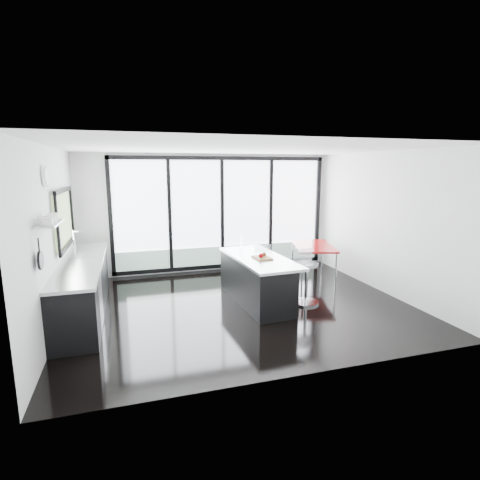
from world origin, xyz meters
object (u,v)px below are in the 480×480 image
object	(u,v)px
island	(256,279)
bar_stool_far	(265,275)
red_table	(313,262)
bar_stool_near	(306,283)

from	to	relation	value
island	bar_stool_far	xyz separation A→B (m)	(0.35, 0.45, -0.07)
island	bar_stool_far	distance (m)	0.58
red_table	island	bearing A→B (deg)	-148.37
bar_stool_far	bar_stool_near	bearing A→B (deg)	-52.99
island	red_table	size ratio (longest dim) A/B	1.51
bar_stool_near	island	bearing A→B (deg)	155.18
island	bar_stool_near	bearing A→B (deg)	-22.62
island	red_table	world-z (taller)	island
bar_stool_near	bar_stool_far	xyz separation A→B (m)	(-0.51, 0.81, -0.03)
island	bar_stool_near	distance (m)	0.94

